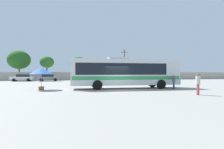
{
  "coord_description": "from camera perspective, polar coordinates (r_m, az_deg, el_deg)",
  "views": [
    {
      "loc": [
        -4.53,
        -18.22,
        1.82
      ],
      "look_at": [
        0.3,
        4.65,
        1.59
      ],
      "focal_mm": 28.85,
      "sensor_mm": 36.0,
      "label": 1
    }
  ],
  "objects": [
    {
      "name": "roadside_tree_midright",
      "position": [
        49.21,
        -10.54,
        3.3
      ],
      "size": [
        4.52,
        4.52,
        6.1
      ],
      "color": "brown",
      "rests_on": "ground_plane"
    },
    {
      "name": "roadside_tree_left",
      "position": [
        50.47,
        -27.37,
        4.15
      ],
      "size": [
        5.44,
        5.44,
        7.34
      ],
      "color": "brown",
      "rests_on": "ground_plane"
    },
    {
      "name": "parked_car_third_silver",
      "position": [
        41.36,
        -9.25,
        -0.89
      ],
      "size": [
        4.6,
        2.22,
        1.45
      ],
      "color": "#B7BABF",
      "rests_on": "ground_plane"
    },
    {
      "name": "vendor_umbrella_near_gate_blue",
      "position": [
        20.42,
        -21.51,
        0.96
      ],
      "size": [
        2.43,
        2.43,
        2.34
      ],
      "color": "gray",
      "rests_on": "ground_plane"
    },
    {
      "name": "utility_pole_near",
      "position": [
        48.48,
        3.93,
        3.34
      ],
      "size": [
        1.77,
        0.6,
        7.96
      ],
      "color": "#4C3823",
      "rests_on": "ground_plane"
    },
    {
      "name": "attendant_by_bus_door",
      "position": [
        20.99,
        19.01,
        -1.85
      ],
      "size": [
        0.41,
        0.41,
        1.67
      ],
      "color": "#33476B",
      "rests_on": "ground_plane"
    },
    {
      "name": "parked_car_second_grey",
      "position": [
        40.89,
        -19.5,
        -0.91
      ],
      "size": [
        4.58,
        2.11,
        1.49
      ],
      "color": "slate",
      "rests_on": "ground_plane"
    },
    {
      "name": "ground_plane",
      "position": [
        28.64,
        -2.81,
        -3.07
      ],
      "size": [
        300.0,
        300.0,
        0.0
      ],
      "primitive_type": "plane",
      "color": "gray"
    },
    {
      "name": "roadside_tree_midleft",
      "position": [
        50.2,
        -19.94,
        3.71
      ],
      "size": [
        3.6,
        3.6,
        6.16
      ],
      "color": "brown",
      "rests_on": "ground_plane"
    },
    {
      "name": "coach_bus_silver_green",
      "position": [
        20.81,
        3.94,
        0.8
      ],
      "size": [
        12.44,
        2.9,
        3.56
      ],
      "color": "silver",
      "rests_on": "ground_plane"
    },
    {
      "name": "passenger_waiting_on_apron",
      "position": [
        16.31,
        25.59,
        -2.33
      ],
      "size": [
        0.46,
        0.46,
        1.78
      ],
      "color": "#99383D",
      "rests_on": "ground_plane"
    },
    {
      "name": "parked_car_leftmost_white",
      "position": [
        42.59,
        -26.55,
        -0.88
      ],
      "size": [
        4.46,
        2.16,
        1.48
      ],
      "color": "silver",
      "rests_on": "ground_plane"
    },
    {
      "name": "perimeter_wall",
      "position": [
        44.91,
        -6.14,
        -0.5
      ],
      "size": [
        80.0,
        0.3,
        1.96
      ],
      "primitive_type": "cube",
      "color": "#9E998C",
      "rests_on": "ground_plane"
    }
  ]
}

